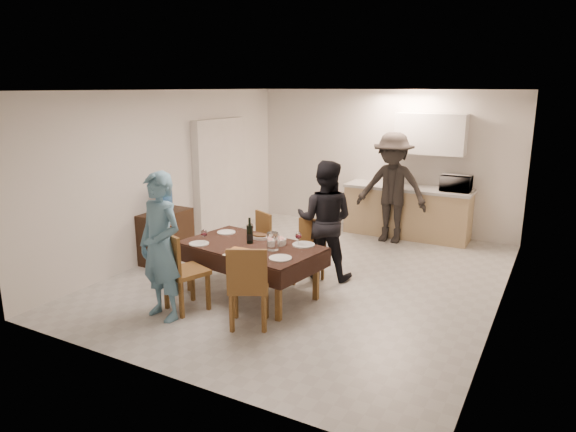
{
  "coord_description": "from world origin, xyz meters",
  "views": [
    {
      "loc": [
        3.04,
        -6.23,
        2.64
      ],
      "look_at": [
        -0.21,
        -0.3,
        0.94
      ],
      "focal_mm": 32.0,
      "sensor_mm": 36.0,
      "label": 1
    }
  ],
  "objects_px": {
    "water_pitcher": "(273,241)",
    "person_near": "(161,247)",
    "microwave": "(456,183)",
    "person_kitchen": "(392,188)",
    "dining_table": "(251,247)",
    "water_jug": "(164,200)",
    "person_far": "(325,220)",
    "wine_bottle": "(250,231)",
    "savoury_tart": "(241,252)",
    "console": "(166,236)"
  },
  "relations": [
    {
      "from": "console",
      "to": "wine_bottle",
      "type": "distance_m",
      "value": 1.96
    },
    {
      "from": "wine_bottle",
      "to": "savoury_tart",
      "type": "height_order",
      "value": "wine_bottle"
    },
    {
      "from": "wine_bottle",
      "to": "person_near",
      "type": "relative_size",
      "value": 0.2
    },
    {
      "from": "person_far",
      "to": "microwave",
      "type": "bearing_deg",
      "value": -127.58
    },
    {
      "from": "wine_bottle",
      "to": "dining_table",
      "type": "bearing_deg",
      "value": -45.0
    },
    {
      "from": "console",
      "to": "water_pitcher",
      "type": "height_order",
      "value": "water_pitcher"
    },
    {
      "from": "person_far",
      "to": "person_near",
      "type": "bearing_deg",
      "value": 50.5
    },
    {
      "from": "dining_table",
      "to": "person_near",
      "type": "relative_size",
      "value": 1.09
    },
    {
      "from": "wine_bottle",
      "to": "person_kitchen",
      "type": "bearing_deg",
      "value": 74.48
    },
    {
      "from": "water_pitcher",
      "to": "person_near",
      "type": "xyz_separation_m",
      "value": [
        -0.9,
        -1.0,
        0.07
      ]
    },
    {
      "from": "water_pitcher",
      "to": "savoury_tart",
      "type": "height_order",
      "value": "water_pitcher"
    },
    {
      "from": "person_far",
      "to": "wine_bottle",
      "type": "bearing_deg",
      "value": 47.19
    },
    {
      "from": "console",
      "to": "person_far",
      "type": "distance_m",
      "value": 2.54
    },
    {
      "from": "dining_table",
      "to": "water_jug",
      "type": "height_order",
      "value": "water_jug"
    },
    {
      "from": "wine_bottle",
      "to": "person_kitchen",
      "type": "xyz_separation_m",
      "value": [
        0.88,
        3.15,
        0.1
      ]
    },
    {
      "from": "microwave",
      "to": "person_near",
      "type": "relative_size",
      "value": 0.29
    },
    {
      "from": "savoury_tart",
      "to": "water_pitcher",
      "type": "bearing_deg",
      "value": 52.85
    },
    {
      "from": "water_pitcher",
      "to": "person_kitchen",
      "type": "bearing_deg",
      "value": 81.68
    },
    {
      "from": "wine_bottle",
      "to": "person_near",
      "type": "bearing_deg",
      "value": -114.44
    },
    {
      "from": "dining_table",
      "to": "console",
      "type": "height_order",
      "value": "console"
    },
    {
      "from": "person_near",
      "to": "person_far",
      "type": "relative_size",
      "value": 1.03
    },
    {
      "from": "dining_table",
      "to": "person_kitchen",
      "type": "relative_size",
      "value": 0.99
    },
    {
      "from": "wine_bottle",
      "to": "person_kitchen",
      "type": "relative_size",
      "value": 0.18
    },
    {
      "from": "console",
      "to": "microwave",
      "type": "xyz_separation_m",
      "value": [
        3.7,
        3.14,
        0.65
      ]
    },
    {
      "from": "water_pitcher",
      "to": "dining_table",
      "type": "bearing_deg",
      "value": 171.87
    },
    {
      "from": "water_jug",
      "to": "water_pitcher",
      "type": "distance_m",
      "value": 2.32
    },
    {
      "from": "person_near",
      "to": "wine_bottle",
      "type": "bearing_deg",
      "value": 75.04
    },
    {
      "from": "console",
      "to": "person_far",
      "type": "xyz_separation_m",
      "value": [
        2.45,
        0.53,
        0.45
      ]
    },
    {
      "from": "water_jug",
      "to": "person_kitchen",
      "type": "bearing_deg",
      "value": 44.61
    },
    {
      "from": "microwave",
      "to": "savoury_tart",
      "type": "bearing_deg",
      "value": 67.09
    },
    {
      "from": "water_jug",
      "to": "person_kitchen",
      "type": "xyz_separation_m",
      "value": [
        2.72,
        2.69,
        -0.02
      ]
    },
    {
      "from": "person_kitchen",
      "to": "person_near",
      "type": "bearing_deg",
      "value": -107.93
    },
    {
      "from": "water_jug",
      "to": "microwave",
      "type": "bearing_deg",
      "value": 40.28
    },
    {
      "from": "console",
      "to": "water_pitcher",
      "type": "distance_m",
      "value": 2.35
    },
    {
      "from": "person_kitchen",
      "to": "savoury_tart",
      "type": "bearing_deg",
      "value": -101.45
    },
    {
      "from": "person_near",
      "to": "person_kitchen",
      "type": "relative_size",
      "value": 0.91
    },
    {
      "from": "wine_bottle",
      "to": "person_kitchen",
      "type": "height_order",
      "value": "person_kitchen"
    },
    {
      "from": "dining_table",
      "to": "water_jug",
      "type": "bearing_deg",
      "value": 173.44
    },
    {
      "from": "dining_table",
      "to": "water_jug",
      "type": "xyz_separation_m",
      "value": [
        -1.9,
        0.52,
        0.32
      ]
    },
    {
      "from": "wine_bottle",
      "to": "savoury_tart",
      "type": "distance_m",
      "value": 0.48
    },
    {
      "from": "dining_table",
      "to": "wine_bottle",
      "type": "bearing_deg",
      "value": 143.66
    },
    {
      "from": "person_near",
      "to": "person_kitchen",
      "type": "height_order",
      "value": "person_kitchen"
    },
    {
      "from": "dining_table",
      "to": "person_kitchen",
      "type": "bearing_deg",
      "value": 84.21
    },
    {
      "from": "person_far",
      "to": "console",
      "type": "bearing_deg",
      "value": 0.46
    },
    {
      "from": "microwave",
      "to": "person_near",
      "type": "bearing_deg",
      "value": 63.41
    },
    {
      "from": "console",
      "to": "wine_bottle",
      "type": "height_order",
      "value": "wine_bottle"
    },
    {
      "from": "savoury_tart",
      "to": "microwave",
      "type": "relative_size",
      "value": 0.74
    },
    {
      "from": "person_near",
      "to": "person_far",
      "type": "xyz_separation_m",
      "value": [
        1.1,
        2.1,
        -0.03
      ]
    },
    {
      "from": "microwave",
      "to": "person_kitchen",
      "type": "relative_size",
      "value": 0.26
    },
    {
      "from": "savoury_tart",
      "to": "wine_bottle",
      "type": "bearing_deg",
      "value": 109.23
    }
  ]
}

